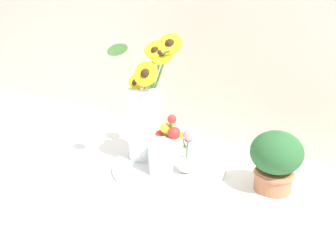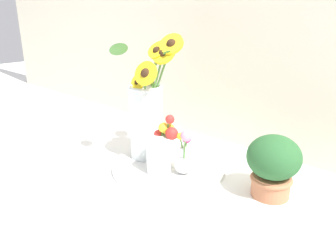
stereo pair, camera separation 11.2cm
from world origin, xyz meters
TOP-DOWN VIEW (x-y plane):
  - ground_plane at (0.00, 0.00)m, footprint 6.00×6.00m
  - serving_tray at (-0.00, 0.03)m, footprint 0.40×0.40m
  - mason_jar_sunflowers at (-0.10, 0.03)m, footprint 0.22×0.25m
  - vase_small_center at (0.02, -0.03)m, footprint 0.10×0.10m
  - vase_bulb_right at (0.09, 0.01)m, footprint 0.07×0.07m
  - potted_plant at (0.35, 0.10)m, footprint 0.16×0.16m

SIDE VIEW (x-z plane):
  - ground_plane at x=0.00m, z-range 0.00..0.00m
  - serving_tray at x=0.00m, z-range 0.00..0.02m
  - vase_bulb_right at x=0.09m, z-range 0.00..0.16m
  - vase_small_center at x=0.02m, z-range 0.00..0.20m
  - potted_plant at x=0.35m, z-range 0.01..0.20m
  - mason_jar_sunflowers at x=-0.10m, z-range -0.04..0.41m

